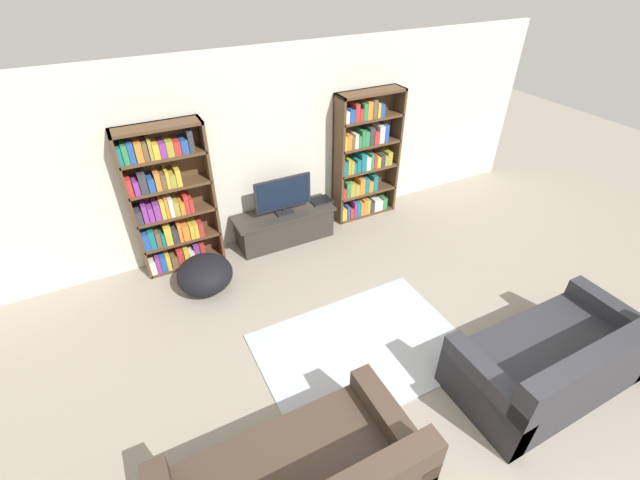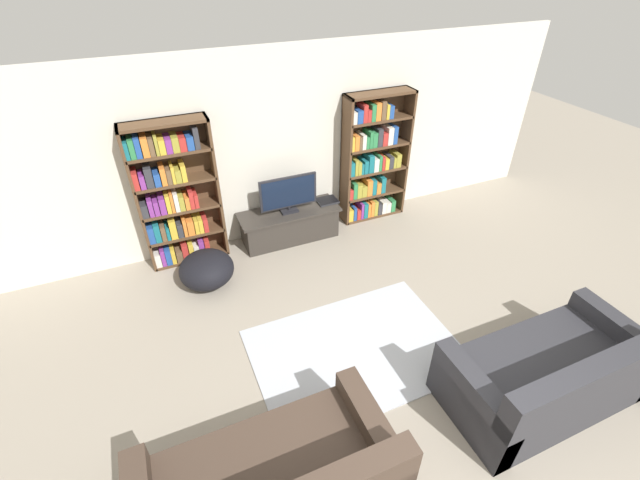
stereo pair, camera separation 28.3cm
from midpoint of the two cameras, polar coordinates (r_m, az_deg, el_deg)
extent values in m
cube|color=silver|center=(5.93, -4.31, 12.21)|extent=(8.80, 0.06, 2.60)
cube|color=#513823|center=(5.63, -21.81, 4.51)|extent=(0.04, 0.30, 1.93)
cube|color=#513823|center=(5.69, -12.19, 6.71)|extent=(0.04, 0.30, 1.93)
cube|color=#513823|center=(5.76, -17.20, 6.22)|extent=(1.01, 0.04, 1.93)
cube|color=#513823|center=(5.26, -18.78, 14.59)|extent=(1.01, 0.30, 0.04)
cube|color=#513823|center=(6.14, -15.49, -2.04)|extent=(0.97, 0.30, 0.04)
cube|color=silver|center=(6.06, -19.61, -2.20)|extent=(0.07, 0.24, 0.19)
cube|color=#7F338C|center=(6.04, -19.02, -1.87)|extent=(0.05, 0.24, 0.24)
cube|color=#234C99|center=(6.05, -18.41, -1.77)|extent=(0.07, 0.24, 0.23)
cube|color=gold|center=(6.05, -17.80, -1.66)|extent=(0.05, 0.24, 0.22)
cube|color=brown|center=(6.07, -17.06, -1.70)|extent=(0.08, 0.24, 0.17)
cube|color=#B72D28|center=(6.05, -16.35, -1.22)|extent=(0.08, 0.24, 0.25)
cube|color=gold|center=(6.05, -15.63, -1.05)|extent=(0.06, 0.24, 0.24)
cube|color=silver|center=(6.07, -14.95, -1.12)|extent=(0.07, 0.24, 0.19)
cube|color=#7F338C|center=(6.06, -14.34, -0.69)|extent=(0.07, 0.24, 0.26)
cube|color=#B72D28|center=(6.07, -13.66, -0.56)|extent=(0.06, 0.24, 0.25)
cube|color=#513823|center=(5.93, -16.07, 0.93)|extent=(0.97, 0.30, 0.04)
cube|color=#234C99|center=(5.83, -20.37, 0.97)|extent=(0.07, 0.24, 0.23)
cube|color=#196B75|center=(5.83, -19.66, 1.22)|extent=(0.07, 0.24, 0.25)
cube|color=brown|center=(5.84, -18.94, 1.21)|extent=(0.06, 0.24, 0.21)
cube|color=#196B75|center=(5.85, -18.39, 1.17)|extent=(0.04, 0.24, 0.17)
cube|color=gold|center=(5.83, -17.80, 1.70)|extent=(0.08, 0.24, 0.26)
cube|color=#333338|center=(5.85, -16.95, 1.59)|extent=(0.07, 0.24, 0.19)
cube|color=orange|center=(5.84, -16.38, 1.98)|extent=(0.04, 0.24, 0.25)
cube|color=orange|center=(5.85, -15.68, 1.96)|extent=(0.08, 0.24, 0.21)
cube|color=gold|center=(5.86, -14.95, 2.09)|extent=(0.05, 0.24, 0.20)
cube|color=gold|center=(5.87, -14.42, 2.21)|extent=(0.05, 0.24, 0.20)
cube|color=#B72D28|center=(5.87, -13.83, 2.34)|extent=(0.06, 0.24, 0.19)
cube|color=#513823|center=(5.73, -16.69, 4.12)|extent=(0.97, 0.30, 0.04)
cube|color=#333338|center=(5.65, -21.09, 3.94)|extent=(0.08, 0.24, 0.17)
cube|color=#7F338C|center=(5.64, -20.40, 4.37)|extent=(0.06, 0.24, 0.23)
cube|color=#7F338C|center=(5.65, -19.72, 4.34)|extent=(0.06, 0.24, 0.19)
cube|color=#7F338C|center=(5.64, -19.01, 4.63)|extent=(0.07, 0.24, 0.21)
cube|color=gold|center=(5.64, -18.35, 4.89)|extent=(0.05, 0.24, 0.24)
cube|color=orange|center=(5.64, -17.88, 5.09)|extent=(0.04, 0.24, 0.26)
cube|color=silver|center=(5.64, -17.36, 5.15)|extent=(0.05, 0.24, 0.24)
cube|color=#9E9333|center=(5.66, -16.72, 5.05)|extent=(0.06, 0.24, 0.19)
cube|color=orange|center=(5.67, -16.04, 5.10)|extent=(0.05, 0.24, 0.17)
cube|color=#B72D28|center=(5.66, -15.53, 5.54)|extent=(0.05, 0.24, 0.24)
cube|color=#B72D28|center=(5.68, -14.95, 5.42)|extent=(0.05, 0.24, 0.18)
cube|color=#513823|center=(5.55, -17.36, 7.52)|extent=(0.97, 0.30, 0.04)
cube|color=#B72D28|center=(5.47, -22.07, 7.55)|extent=(0.06, 0.24, 0.21)
cube|color=#7F338C|center=(5.48, -21.30, 7.51)|extent=(0.06, 0.24, 0.17)
cube|color=#333338|center=(5.46, -20.57, 8.08)|extent=(0.08, 0.24, 0.25)
cube|color=#234C99|center=(5.48, -19.59, 7.88)|extent=(0.07, 0.24, 0.16)
cube|color=orange|center=(5.47, -18.87, 8.33)|extent=(0.06, 0.24, 0.22)
cube|color=brown|center=(5.48, -18.20, 8.33)|extent=(0.05, 0.24, 0.19)
cube|color=gold|center=(5.48, -17.71, 8.57)|extent=(0.04, 0.24, 0.21)
cube|color=#9E9333|center=(5.49, -17.09, 8.46)|extent=(0.07, 0.24, 0.16)
cube|color=gold|center=(5.49, -16.44, 8.84)|extent=(0.06, 0.24, 0.21)
cube|color=#513823|center=(5.39, -18.08, 11.14)|extent=(0.97, 0.30, 0.04)
cube|color=#196B75|center=(5.32, -23.06, 11.14)|extent=(0.04, 0.24, 0.20)
cube|color=#2D7F47|center=(5.31, -22.47, 11.39)|extent=(0.06, 0.24, 0.22)
cube|color=#234C99|center=(5.31, -21.79, 11.60)|extent=(0.06, 0.24, 0.23)
cube|color=orange|center=(5.32, -20.96, 11.75)|extent=(0.07, 0.24, 0.22)
cube|color=brown|center=(5.32, -20.21, 11.84)|extent=(0.05, 0.24, 0.21)
cube|color=#9E9333|center=(5.32, -19.65, 12.08)|extent=(0.04, 0.24, 0.23)
cube|color=gold|center=(5.33, -18.98, 11.95)|extent=(0.07, 0.24, 0.18)
cube|color=#7F338C|center=(5.34, -18.20, 12.11)|extent=(0.07, 0.24, 0.17)
cube|color=#9E9333|center=(5.34, -17.38, 12.33)|extent=(0.08, 0.24, 0.18)
cube|color=#B72D28|center=(5.35, -16.51, 12.43)|extent=(0.08, 0.24, 0.16)
cube|color=#234C99|center=(5.36, -15.60, 12.62)|extent=(0.08, 0.24, 0.16)
cube|color=#333338|center=(5.35, -14.86, 13.25)|extent=(0.06, 0.24, 0.26)
cube|color=#513823|center=(6.24, 4.77, 10.05)|extent=(0.04, 0.30, 1.93)
cube|color=#513823|center=(6.72, 12.29, 11.25)|extent=(0.04, 0.30, 1.93)
cube|color=#513823|center=(6.57, 8.07, 11.15)|extent=(1.01, 0.04, 1.93)
cube|color=#513823|center=(6.14, 9.47, 18.74)|extent=(1.01, 0.30, 0.04)
cube|color=#513823|center=(6.91, 7.98, 3.55)|extent=(0.97, 0.30, 0.04)
cube|color=gold|center=(6.65, 4.94, 3.60)|extent=(0.08, 0.24, 0.20)
cube|color=#234C99|center=(6.68, 5.52, 3.81)|extent=(0.05, 0.24, 0.22)
cube|color=#B72D28|center=(6.72, 6.00, 3.73)|extent=(0.06, 0.24, 0.16)
cube|color=#7F338C|center=(6.72, 6.47, 4.17)|extent=(0.04, 0.24, 0.26)
cube|color=#196B75|center=(6.75, 6.91, 4.23)|extent=(0.06, 0.24, 0.25)
cube|color=orange|center=(6.78, 7.37, 4.25)|extent=(0.05, 0.24, 0.23)
cube|color=orange|center=(6.80, 7.79, 4.44)|extent=(0.05, 0.24, 0.25)
cube|color=#9E9333|center=(6.83, 8.23, 4.51)|extent=(0.06, 0.24, 0.24)
cube|color=#333338|center=(6.88, 8.73, 4.42)|extent=(0.07, 0.24, 0.19)
cube|color=silver|center=(6.92, 9.30, 4.60)|extent=(0.08, 0.24, 0.20)
cube|color=silver|center=(6.96, 9.86, 4.63)|extent=(0.07, 0.24, 0.17)
cube|color=#2D7F47|center=(7.00, 10.44, 4.82)|extent=(0.07, 0.24, 0.19)
cube|color=#513823|center=(6.72, 8.24, 6.35)|extent=(0.97, 0.30, 0.04)
cube|color=#B72D28|center=(6.46, 5.02, 6.36)|extent=(0.06, 0.24, 0.16)
cube|color=#2D7F47|center=(6.47, 5.58, 6.80)|extent=(0.06, 0.24, 0.25)
cube|color=#9E9333|center=(6.51, 6.14, 6.78)|extent=(0.07, 0.24, 0.21)
cube|color=#9E9333|center=(6.56, 6.77, 6.76)|extent=(0.08, 0.24, 0.17)
cube|color=orange|center=(6.58, 7.47, 7.19)|extent=(0.08, 0.24, 0.25)
cube|color=#196B75|center=(6.62, 8.06, 7.26)|extent=(0.07, 0.24, 0.24)
cube|color=orange|center=(6.67, 8.61, 7.13)|extent=(0.07, 0.24, 0.18)
cube|color=#196B75|center=(6.69, 9.22, 7.52)|extent=(0.07, 0.24, 0.25)
cube|color=#513823|center=(6.54, 8.53, 9.31)|extent=(0.97, 0.30, 0.04)
cube|color=#196B75|center=(6.28, 5.23, 9.62)|extent=(0.07, 0.24, 0.21)
cube|color=#9E9333|center=(6.30, 5.78, 9.83)|extent=(0.05, 0.24, 0.23)
cube|color=#9E9333|center=(6.33, 6.20, 9.74)|extent=(0.05, 0.24, 0.19)
cube|color=#196B75|center=(6.36, 6.57, 9.68)|extent=(0.04, 0.24, 0.16)
cube|color=#196B75|center=(6.38, 7.04, 9.89)|extent=(0.06, 0.24, 0.19)
cube|color=#196B75|center=(6.41, 7.71, 10.26)|extent=(0.08, 0.24, 0.26)
cube|color=silver|center=(6.46, 8.35, 10.12)|extent=(0.08, 0.24, 0.20)
cube|color=#2D7F47|center=(6.48, 8.87, 10.35)|extent=(0.04, 0.24, 0.23)
cube|color=#B72D28|center=(6.51, 9.26, 10.32)|extent=(0.04, 0.24, 0.21)
cube|color=gold|center=(6.56, 9.71, 10.23)|extent=(0.06, 0.24, 0.17)
cube|color=#333338|center=(6.59, 10.26, 10.40)|extent=(0.07, 0.24, 0.19)
cube|color=#9E9333|center=(6.62, 10.70, 10.38)|extent=(0.04, 0.24, 0.16)
cube|color=#9E9333|center=(6.65, 11.20, 10.60)|extent=(0.08, 0.24, 0.20)
cube|color=#513823|center=(6.39, 8.83, 12.41)|extent=(0.97, 0.30, 0.04)
cube|color=gold|center=(6.12, 5.34, 12.86)|extent=(0.05, 0.24, 0.20)
cube|color=orange|center=(6.14, 5.87, 12.97)|extent=(0.07, 0.24, 0.21)
cube|color=brown|center=(6.17, 6.35, 12.94)|extent=(0.04, 0.24, 0.19)
cube|color=silver|center=(6.20, 6.81, 13.07)|extent=(0.06, 0.24, 0.21)
cube|color=#2D7F47|center=(6.23, 7.26, 12.98)|extent=(0.04, 0.24, 0.17)
cube|color=#2D7F47|center=(6.24, 7.71, 13.32)|extent=(0.05, 0.24, 0.24)
cube|color=#2D7F47|center=(6.28, 8.22, 13.29)|extent=(0.07, 0.24, 0.21)
cube|color=#333338|center=(6.31, 8.88, 13.55)|extent=(0.08, 0.24, 0.25)
cube|color=#B72D28|center=(6.37, 9.51, 13.35)|extent=(0.08, 0.24, 0.18)
cube|color=silver|center=(6.40, 10.21, 13.71)|extent=(0.08, 0.24, 0.25)
cube|color=#234C99|center=(6.44, 10.83, 13.80)|extent=(0.07, 0.24, 0.25)
cube|color=#513823|center=(6.25, 9.16, 15.67)|extent=(0.97, 0.30, 0.04)
cube|color=silver|center=(5.99, 5.61, 16.09)|extent=(0.06, 0.24, 0.16)
cube|color=#234C99|center=(6.03, 6.32, 16.22)|extent=(0.08, 0.24, 0.17)
cube|color=#B72D28|center=(6.05, 7.00, 16.58)|extent=(0.06, 0.24, 0.24)
cube|color=#B72D28|center=(6.10, 7.52, 16.30)|extent=(0.05, 0.24, 0.16)
cube|color=#2D7F47|center=(6.12, 8.07, 16.64)|extent=(0.06, 0.24, 0.23)
cube|color=orange|center=(6.15, 8.70, 16.76)|extent=(0.08, 0.24, 0.24)
cube|color=brown|center=(6.19, 9.38, 16.87)|extent=(0.07, 0.24, 0.25)
cube|color=gold|center=(6.23, 9.89, 16.70)|extent=(0.04, 0.24, 0.20)
cube|color=#234C99|center=(6.27, 10.36, 16.65)|extent=(0.07, 0.24, 0.18)
cube|color=#332D28|center=(6.19, -2.76, 1.90)|extent=(1.35, 0.47, 0.42)
cube|color=#332D28|center=(6.07, -2.82, 3.71)|extent=(1.44, 0.50, 0.04)
cube|color=black|center=(6.04, -2.79, 3.93)|extent=(0.24, 0.16, 0.03)
cylinder|color=black|center=(6.02, -2.80, 4.26)|extent=(0.04, 0.04, 0.05)
cube|color=black|center=(5.89, -2.87, 6.37)|extent=(0.81, 0.04, 0.46)
cube|color=black|center=(5.88, -2.80, 6.29)|extent=(0.76, 0.00, 0.41)
cube|color=#28282D|center=(6.28, 2.23, 5.24)|extent=(0.30, 0.25, 0.02)
cube|color=black|center=(6.27, 2.24, 5.35)|extent=(0.29, 0.24, 0.00)
cube|color=#B2B7C1|center=(4.75, 6.57, -14.47)|extent=(2.16, 1.51, 0.02)
cube|color=#423328|center=(3.84, 9.04, -24.79)|extent=(0.18, 0.97, 0.62)
cube|color=#2D2D33|center=(4.80, 29.08, -15.68)|extent=(1.89, 0.96, 0.45)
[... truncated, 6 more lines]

